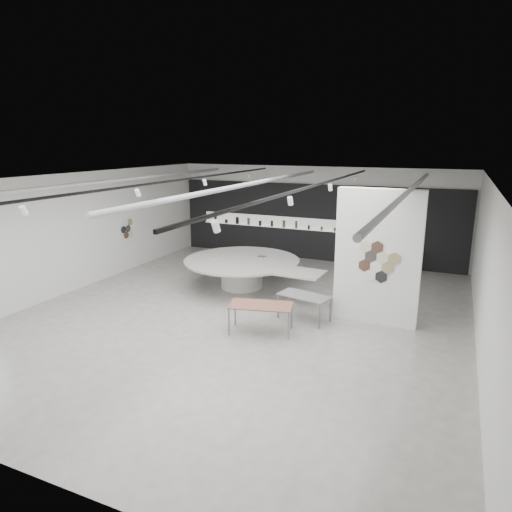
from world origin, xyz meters
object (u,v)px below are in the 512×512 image
at_px(kitchen_counter, 393,258).
at_px(sample_table_wood, 261,307).
at_px(sample_table_stone, 304,297).
at_px(partition_column, 378,258).
at_px(display_island, 244,269).

bearing_deg(kitchen_counter, sample_table_wood, -109.48).
height_order(sample_table_stone, kitchen_counter, kitchen_counter).
bearing_deg(partition_column, sample_table_stone, -160.87).
bearing_deg(display_island, kitchen_counter, 48.16).
relative_size(sample_table_wood, kitchen_counter, 1.06).
bearing_deg(partition_column, kitchen_counter, 92.44).
distance_m(partition_column, sample_table_stone, 2.21).
xyz_separation_m(partition_column, sample_table_wood, (-2.53, -1.86, -1.11)).
bearing_deg(sample_table_wood, display_island, 122.01).
height_order(sample_table_wood, sample_table_stone, sample_table_wood).
xyz_separation_m(display_island, sample_table_wood, (1.97, -3.15, 0.05)).
relative_size(display_island, sample_table_wood, 2.90).
distance_m(partition_column, display_island, 4.83).
bearing_deg(sample_table_wood, partition_column, 36.30).
relative_size(partition_column, sample_table_stone, 2.40).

